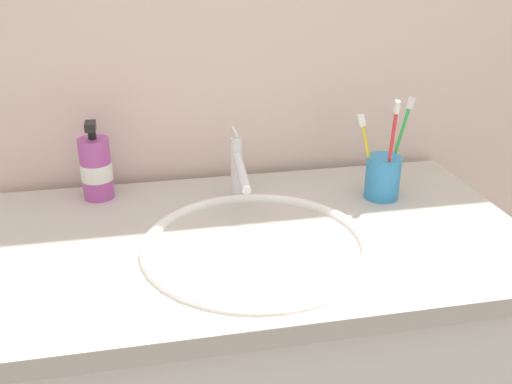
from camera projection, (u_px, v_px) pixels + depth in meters
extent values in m
cube|color=beige|center=(223.00, 46.00, 1.19)|extent=(2.21, 0.04, 2.40)
cube|color=#BCB7AD|center=(252.00, 242.00, 1.03)|extent=(1.01, 0.55, 0.03)
ellipsoid|color=white|center=(259.00, 272.00, 1.01)|extent=(0.35, 0.35, 0.11)
torus|color=white|center=(259.00, 246.00, 0.99)|extent=(0.41, 0.41, 0.02)
cylinder|color=#595B60|center=(259.00, 296.00, 1.03)|extent=(0.03, 0.03, 0.01)
cylinder|color=silver|center=(239.00, 167.00, 1.15)|extent=(0.02, 0.02, 0.13)
cylinder|color=silver|center=(244.00, 171.00, 1.09)|extent=(0.02, 0.12, 0.05)
cylinder|color=silver|center=(237.00, 131.00, 1.13)|extent=(0.01, 0.05, 0.01)
cylinder|color=#338CCC|center=(383.00, 177.00, 1.15)|extent=(0.07, 0.07, 0.09)
cylinder|color=green|center=(397.00, 148.00, 1.16)|extent=(0.06, 0.03, 0.18)
cube|color=white|center=(411.00, 103.00, 1.13)|extent=(0.02, 0.01, 0.03)
cylinder|color=red|center=(390.00, 154.00, 1.10)|extent=(0.01, 0.03, 0.20)
cube|color=white|center=(397.00, 107.00, 1.05)|extent=(0.01, 0.02, 0.03)
cylinder|color=yellow|center=(369.00, 158.00, 1.13)|extent=(0.05, 0.01, 0.16)
cube|color=white|center=(362.00, 120.00, 1.10)|extent=(0.02, 0.01, 0.03)
cylinder|color=#B24CA5|center=(96.00, 169.00, 1.14)|extent=(0.06, 0.06, 0.13)
cylinder|color=black|center=(92.00, 134.00, 1.11)|extent=(0.02, 0.02, 0.02)
cube|color=black|center=(90.00, 126.00, 1.10)|extent=(0.02, 0.04, 0.02)
cylinder|color=white|center=(97.00, 171.00, 1.15)|extent=(0.06, 0.06, 0.04)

